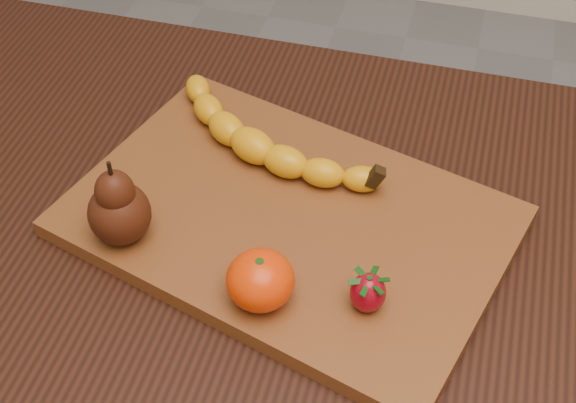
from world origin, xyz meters
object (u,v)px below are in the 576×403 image
(cutting_board, at_px, (288,221))
(mandarin, at_px, (260,280))
(pear, at_px, (117,201))
(table, at_px, (252,287))

(cutting_board, distance_m, mandarin, 0.12)
(cutting_board, height_order, pear, pear)
(table, relative_size, pear, 9.93)
(cutting_board, bearing_deg, table, -142.50)
(table, xyz_separation_m, pear, (-0.12, -0.06, 0.17))
(table, xyz_separation_m, mandarin, (0.04, -0.10, 0.15))
(table, relative_size, cutting_board, 2.22)
(cutting_board, xyz_separation_m, pear, (-0.16, -0.07, 0.06))
(table, relative_size, mandarin, 15.18)
(table, bearing_deg, pear, -154.17)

